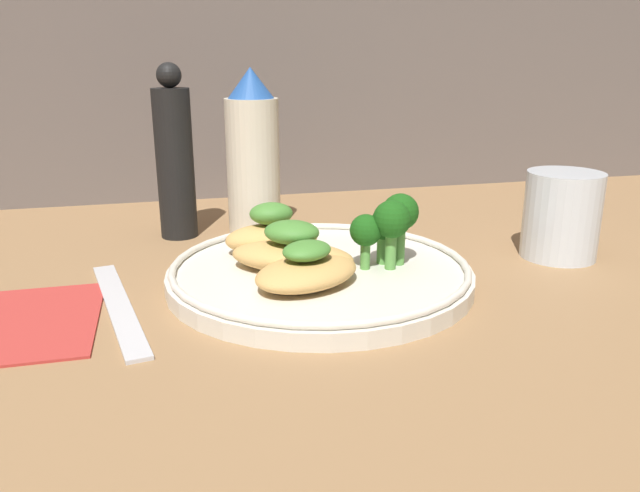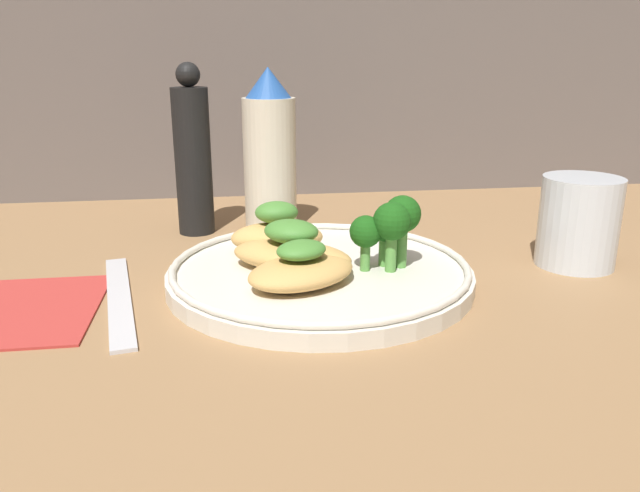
{
  "view_description": "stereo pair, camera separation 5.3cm",
  "coord_description": "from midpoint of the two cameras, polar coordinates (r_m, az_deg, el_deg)",
  "views": [
    {
      "loc": [
        -12.29,
        -48.9,
        19.2
      ],
      "look_at": [
        0.0,
        0.0,
        3.4
      ],
      "focal_mm": 35.0,
      "sensor_mm": 36.0,
      "label": 1
    },
    {
      "loc": [
        -7.11,
        -49.92,
        19.2
      ],
      "look_at": [
        0.0,
        0.0,
        3.4
      ],
      "focal_mm": 35.0,
      "sensor_mm": 36.0,
      "label": 2
    }
  ],
  "objects": [
    {
      "name": "grilled_meat_front",
      "position": [
        0.49,
        -4.29,
        -2.22
      ],
      "size": [
        10.94,
        9.69,
        3.66
      ],
      "color": "tan",
      "rests_on": "plate"
    },
    {
      "name": "plate",
      "position": [
        0.54,
        -2.82,
        -2.51
      ],
      "size": [
        26.1,
        26.1,
        2.0
      ],
      "color": "silver",
      "rests_on": "ground_plane"
    },
    {
      "name": "grilled_meat_back",
      "position": [
        0.57,
        -7.09,
        1.05
      ],
      "size": [
        8.69,
        4.94,
        4.77
      ],
      "color": "tan",
      "rests_on": "plate"
    },
    {
      "name": "ground_plane",
      "position": [
        0.54,
        -2.8,
        -3.99
      ],
      "size": [
        180.0,
        180.0,
        1.0
      ],
      "primitive_type": "cube",
      "color": "#936D47"
    },
    {
      "name": "drinking_glass",
      "position": [
        0.63,
        19.03,
        2.65
      ],
      "size": [
        7.16,
        7.16,
        8.34
      ],
      "color": "silver",
      "rests_on": "ground_plane"
    },
    {
      "name": "grilled_meat_middle",
      "position": [
        0.52,
        -5.38,
        -0.75
      ],
      "size": [
        11.71,
        9.44,
        4.35
      ],
      "color": "tan",
      "rests_on": "plate"
    },
    {
      "name": "broccoli_bunch",
      "position": [
        0.53,
        3.39,
        2.08
      ],
      "size": [
        6.17,
        4.61,
        6.28
      ],
      "color": "#569942",
      "rests_on": "plate"
    },
    {
      "name": "pepper_grinder",
      "position": [
        0.68,
        -15.35,
        7.66
      ],
      "size": [
        3.91,
        3.91,
        18.16
      ],
      "color": "black",
      "rests_on": "ground_plane"
    },
    {
      "name": "fork",
      "position": [
        0.52,
        -20.76,
        -5.06
      ],
      "size": [
        5.46,
        19.86,
        0.6
      ],
      "color": "silver",
      "rests_on": "ground_plane"
    },
    {
      "name": "sauce_bottle",
      "position": [
        0.68,
        -8.38,
        8.17
      ],
      "size": [
        5.74,
        5.74,
        17.65
      ],
      "color": "beige",
      "rests_on": "ground_plane"
    }
  ]
}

